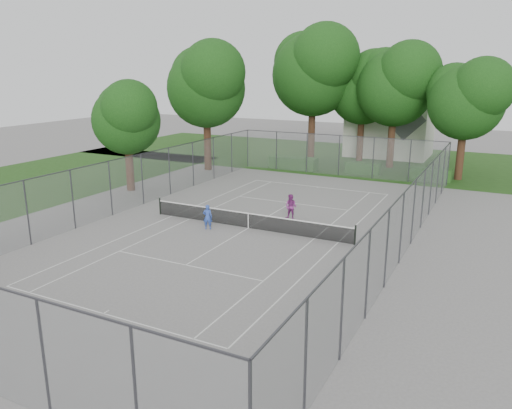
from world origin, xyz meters
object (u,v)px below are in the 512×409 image
at_px(girl_player, 208,217).
at_px(woman_player, 291,207).
at_px(tennis_net, 248,220).
at_px(house, 391,116).

relative_size(girl_player, woman_player, 0.93).
bearing_deg(girl_player, tennis_net, -173.78).
distance_m(tennis_net, woman_player, 3.23).
xyz_separation_m(girl_player, woman_player, (3.52, 4.05, 0.05)).
relative_size(tennis_net, woman_player, 8.18).
relative_size(house, woman_player, 6.60).
height_order(tennis_net, woman_player, woman_player).
bearing_deg(woman_player, tennis_net, -113.24).
bearing_deg(house, tennis_net, -93.05).
relative_size(tennis_net, girl_player, 8.76).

